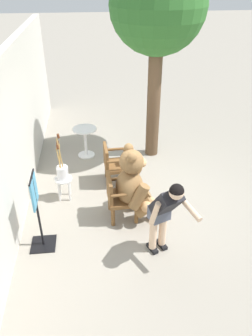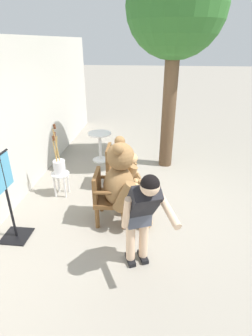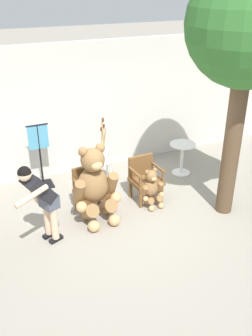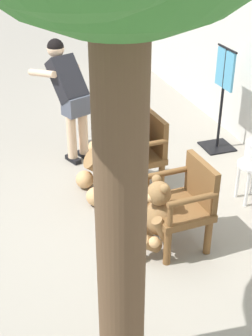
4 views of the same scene
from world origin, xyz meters
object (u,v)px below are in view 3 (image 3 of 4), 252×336
clothing_display_stand (40,154)px  teddy_bear_large (95,185)px  wooden_chair_right (145,177)px  white_stool (104,165)px  person_visitor (41,196)px  wooden_chair_left (90,189)px  teddy_bear_small (151,188)px  brush_bucket (104,153)px  round_side_table (182,155)px

clothing_display_stand → teddy_bear_large: bearing=-69.2°
wooden_chair_right → white_stool: wooden_chair_right is taller
wooden_chair_right → person_visitor: bearing=-164.4°
wooden_chair_right → teddy_bear_large: size_ratio=0.61×
wooden_chair_left → person_visitor: size_ratio=0.58×
wooden_chair_left → clothing_display_stand: size_ratio=0.63×
person_visitor → white_stool: 2.39m
wooden_chair_right → teddy_bear_small: 0.30m
wooden_chair_left → teddy_bear_large: 0.35m
white_stool → brush_bucket: bearing=100.8°
wooden_chair_left → round_side_table: size_ratio=1.19×
wooden_chair_left → round_side_table: bearing=14.2°
teddy_bear_large → person_visitor: (-1.00, -0.33, 0.20)m
person_visitor → round_side_table: person_visitor is taller
wooden_chair_left → white_stool: (0.68, 1.02, -0.11)m
person_visitor → brush_bucket: bearing=44.0°
brush_bucket → clothing_display_stand: size_ratio=0.70×
brush_bucket → round_side_table: brush_bucket is taller
wooden_chair_left → person_visitor: (-1.00, -0.59, 0.43)m
teddy_bear_large → clothing_display_stand: size_ratio=1.04×
teddy_bear_small → round_side_table: bearing=35.8°
wooden_chair_left → teddy_bear_small: bearing=-14.0°
person_visitor → teddy_bear_large: bearing=18.3°
teddy_bear_large → clothing_display_stand: teddy_bear_large is taller
person_visitor → white_stool: person_visitor is taller
wooden_chair_left → teddy_bear_large: (0.01, -0.26, 0.23)m
teddy_bear_large → person_visitor: size_ratio=0.95×
wooden_chair_right → brush_bucket: bearing=113.6°
wooden_chair_left → brush_bucket: (0.68, 1.03, 0.17)m
teddy_bear_large → white_stool: teddy_bear_large is taller
person_visitor → teddy_bear_small: bearing=8.3°
round_side_table → clothing_display_stand: 3.04m
wooden_chair_left → brush_bucket: size_ratio=0.90×
white_stool → wooden_chair_right: bearing=-66.4°
round_side_table → clothing_display_stand: bearing=166.1°
teddy_bear_large → teddy_bear_small: (1.12, -0.02, -0.32)m
teddy_bear_large → round_side_table: 2.50m
teddy_bear_large → round_side_table: (2.34, 0.85, -0.25)m
brush_bucket → person_visitor: bearing=-136.0°
teddy_bear_small → brush_bucket: (-0.45, 1.31, 0.26)m
teddy_bear_large → teddy_bear_small: bearing=-1.3°
teddy_bear_large → teddy_bear_small: size_ratio=1.87×
person_visitor → round_side_table: size_ratio=2.07×
wooden_chair_left → white_stool: 1.23m
teddy_bear_small → round_side_table: teddy_bear_small is taller
white_stool → round_side_table: (1.67, -0.43, 0.09)m
white_stool → brush_bucket: 0.28m
brush_bucket → clothing_display_stand: bearing=166.8°
brush_bucket → teddy_bear_large: bearing=-117.6°
wooden_chair_right → teddy_bear_small: bearing=-89.0°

